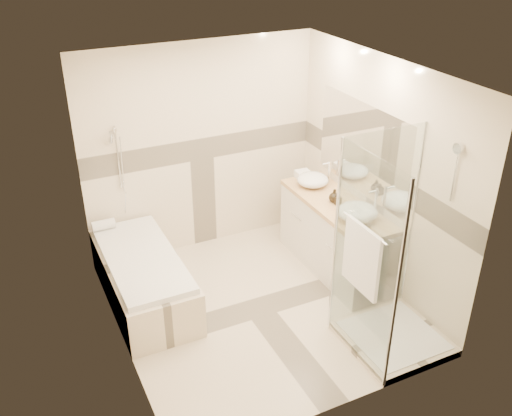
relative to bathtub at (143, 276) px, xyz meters
name	(u,v)px	position (x,y,z in m)	size (l,w,h in m)	color
room	(263,200)	(1.08, -0.64, 0.95)	(2.82, 3.02, 2.52)	beige
bathtub	(143,276)	(0.00, 0.00, 0.00)	(0.75, 1.70, 0.56)	beige
vanity	(335,236)	(2.15, -0.35, 0.12)	(0.58, 1.62, 0.85)	silver
shower_enclosure	(383,299)	(1.86, -1.62, 0.20)	(0.96, 0.93, 2.04)	beige
vessel_sink_near	(313,180)	(2.13, 0.16, 0.62)	(0.37, 0.37, 0.15)	white
vessel_sink_far	(357,212)	(2.13, -0.75, 0.63)	(0.42, 0.42, 0.17)	white
faucet_near	(329,170)	(2.35, 0.16, 0.70)	(0.11, 0.03, 0.26)	silver
faucet_far	(375,200)	(2.34, -0.75, 0.72)	(0.13, 0.03, 0.31)	silver
amenity_bottle_a	(338,199)	(2.13, -0.38, 0.61)	(0.06, 0.06, 0.14)	black
amenity_bottle_b	(334,196)	(2.13, -0.30, 0.62)	(0.12, 0.12, 0.15)	black
folded_towels	(305,177)	(2.13, 0.33, 0.59)	(0.17, 0.28, 0.09)	white
rolled_towel	(103,225)	(-0.22, 0.71, 0.31)	(0.11, 0.11, 0.25)	white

